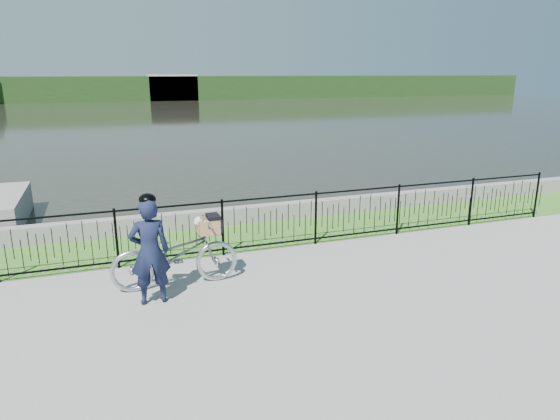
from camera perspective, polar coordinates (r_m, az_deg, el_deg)
name	(u,v)px	position (r m, az deg, el deg)	size (l,w,h in m)	color
ground	(300,278)	(8.94, 2.26, -7.81)	(120.00, 120.00, 0.00)	gray
grass_strip	(257,235)	(11.24, -2.69, -2.83)	(60.00, 2.00, 0.01)	#3C7123
water	(142,119)	(40.88, -15.51, 10.01)	(120.00, 120.00, 0.00)	black
quay_wall	(244,215)	(12.10, -4.09, -0.54)	(60.00, 0.30, 0.40)	gray
fence	(271,223)	(10.15, -1.07, -1.45)	(14.00, 0.06, 1.15)	black
far_treeline	(123,88)	(67.71, -17.52, 13.11)	(120.00, 6.00, 3.00)	#1D3A16
far_building_right	(172,87)	(66.76, -12.19, 13.53)	(6.00, 3.00, 3.20)	#A99887
bicycle_rig	(175,254)	(8.63, -11.87, -4.95)	(2.14, 0.75, 1.22)	#A5A9B0
cyclist	(150,250)	(7.99, -14.69, -4.48)	(0.62, 0.41, 1.77)	black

